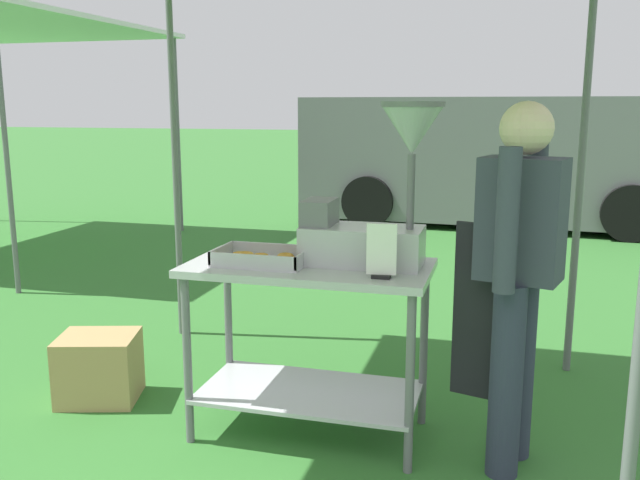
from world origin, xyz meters
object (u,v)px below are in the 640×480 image
object	(u,v)px
donut_cart	(309,314)
vendor	(517,269)
donut_fryer	(376,203)
van_grey	(500,158)
supply_crate	(99,368)
menu_sign	(381,255)
donut_tray	(263,259)

from	to	relation	value
donut_cart	vendor	size ratio (longest dim) A/B	0.71
donut_fryer	van_grey	world-z (taller)	van_grey
donut_cart	vendor	world-z (taller)	vendor
van_grey	supply_crate	bearing A→B (deg)	-106.78
menu_sign	donut_cart	bearing A→B (deg)	155.34
donut_cart	van_grey	world-z (taller)	van_grey
vendor	supply_crate	bearing A→B (deg)	176.90
donut_fryer	supply_crate	distance (m)	1.80
menu_sign	donut_tray	bearing A→B (deg)	168.85
donut_fryer	donut_tray	bearing A→B (deg)	-166.75
donut_fryer	vendor	xyz separation A→B (m)	(0.64, -0.12, -0.24)
donut_cart	van_grey	size ratio (longest dim) A/B	0.22
menu_sign	supply_crate	world-z (taller)	menu_sign
donut_cart	donut_fryer	size ratio (longest dim) A/B	1.53
donut_cart	supply_crate	size ratio (longest dim) A/B	2.34
vendor	supply_crate	xyz separation A→B (m)	(-2.16, 0.12, -0.72)
menu_sign	supply_crate	size ratio (longest dim) A/B	0.49
donut_tray	supply_crate	size ratio (longest dim) A/B	0.88
menu_sign	vendor	xyz separation A→B (m)	(0.57, 0.12, -0.05)
vendor	van_grey	xyz separation A→B (m)	(-0.18, 6.70, -0.03)
donut_cart	menu_sign	size ratio (longest dim) A/B	4.80
donut_cart	donut_fryer	distance (m)	0.62
donut_cart	van_grey	xyz separation A→B (m)	(0.77, 6.64, 0.27)
donut_tray	donut_fryer	world-z (taller)	donut_fryer
donut_tray	van_grey	xyz separation A→B (m)	(0.98, 6.70, -0.00)
supply_crate	van_grey	size ratio (longest dim) A/B	0.09
donut_tray	donut_cart	bearing A→B (deg)	15.27
donut_fryer	van_grey	distance (m)	6.60
menu_sign	van_grey	xyz separation A→B (m)	(0.39, 6.82, -0.08)
donut_fryer	menu_sign	world-z (taller)	donut_fryer
donut_cart	supply_crate	bearing A→B (deg)	177.01
supply_crate	van_grey	distance (m)	6.91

